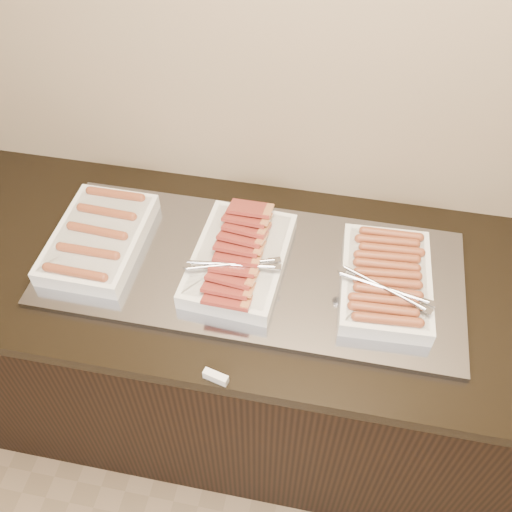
{
  "coord_description": "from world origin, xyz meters",
  "views": [
    {
      "loc": [
        0.24,
        1.11,
        2.18
      ],
      "look_at": [
        0.04,
        2.13,
        0.97
      ],
      "focal_mm": 40.0,
      "sensor_mm": 36.0,
      "label": 1
    }
  ],
  "objects_px": {
    "dish_center": "(239,258)",
    "dish_left": "(99,237)",
    "dish_right": "(386,280)",
    "counter": "(244,350)",
    "warming_tray": "(252,269)"
  },
  "relations": [
    {
      "from": "dish_left",
      "to": "dish_center",
      "type": "bearing_deg",
      "value": 0.19
    },
    {
      "from": "counter",
      "to": "warming_tray",
      "type": "relative_size",
      "value": 1.72
    },
    {
      "from": "warming_tray",
      "to": "dish_left",
      "type": "bearing_deg",
      "value": 180.0
    },
    {
      "from": "warming_tray",
      "to": "dish_left",
      "type": "xyz_separation_m",
      "value": [
        -0.46,
        0.0,
        0.04
      ]
    },
    {
      "from": "dish_left",
      "to": "dish_right",
      "type": "relative_size",
      "value": 1.01
    },
    {
      "from": "warming_tray",
      "to": "dish_center",
      "type": "distance_m",
      "value": 0.06
    },
    {
      "from": "dish_left",
      "to": "dish_right",
      "type": "distance_m",
      "value": 0.83
    },
    {
      "from": "warming_tray",
      "to": "dish_right",
      "type": "bearing_deg",
      "value": -0.56
    },
    {
      "from": "warming_tray",
      "to": "dish_right",
      "type": "height_order",
      "value": "dish_right"
    },
    {
      "from": "dish_left",
      "to": "dish_center",
      "type": "xyz_separation_m",
      "value": [
        0.42,
        -0.0,
        0.01
      ]
    },
    {
      "from": "dish_left",
      "to": "dish_center",
      "type": "distance_m",
      "value": 0.42
    },
    {
      "from": "dish_left",
      "to": "dish_right",
      "type": "height_order",
      "value": "dish_right"
    },
    {
      "from": "dish_left",
      "to": "warming_tray",
      "type": "bearing_deg",
      "value": 0.65
    },
    {
      "from": "counter",
      "to": "dish_center",
      "type": "height_order",
      "value": "dish_center"
    },
    {
      "from": "dish_center",
      "to": "dish_left",
      "type": "bearing_deg",
      "value": -177.11
    }
  ]
}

